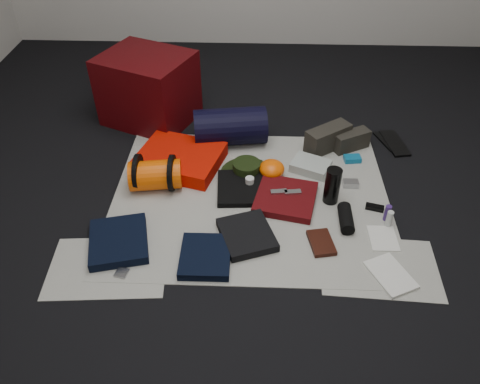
{
  "coord_description": "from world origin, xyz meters",
  "views": [
    {
      "loc": [
        0.01,
        -2.06,
        1.79
      ],
      "look_at": [
        -0.06,
        -0.06,
        0.1
      ],
      "focal_mm": 35.0,
      "sensor_mm": 36.0,
      "label": 1
    }
  ],
  "objects_px": {
    "red_cabinet": "(148,89)",
    "stuff_sack": "(155,175)",
    "compact_camera": "(351,184)",
    "paperback_book": "(321,243)",
    "water_bottle": "(332,186)",
    "sleeping_pad": "(180,159)",
    "navy_duffel": "(230,127)"
  },
  "relations": [
    {
      "from": "red_cabinet",
      "to": "water_bottle",
      "type": "relative_size",
      "value": 2.6
    },
    {
      "from": "sleeping_pad",
      "to": "compact_camera",
      "type": "height_order",
      "value": "sleeping_pad"
    },
    {
      "from": "water_bottle",
      "to": "paperback_book",
      "type": "height_order",
      "value": "water_bottle"
    },
    {
      "from": "red_cabinet",
      "to": "paperback_book",
      "type": "height_order",
      "value": "red_cabinet"
    },
    {
      "from": "compact_camera",
      "to": "paperback_book",
      "type": "height_order",
      "value": "compact_camera"
    },
    {
      "from": "stuff_sack",
      "to": "navy_duffel",
      "type": "xyz_separation_m",
      "value": [
        0.41,
        0.49,
        0.04
      ]
    },
    {
      "from": "red_cabinet",
      "to": "compact_camera",
      "type": "distance_m",
      "value": 1.53
    },
    {
      "from": "sleeping_pad",
      "to": "paperback_book",
      "type": "bearing_deg",
      "value": -38.8
    },
    {
      "from": "navy_duffel",
      "to": "sleeping_pad",
      "type": "bearing_deg",
      "value": -148.01
    },
    {
      "from": "stuff_sack",
      "to": "water_bottle",
      "type": "xyz_separation_m",
      "value": [
        1.02,
        -0.09,
        0.02
      ]
    },
    {
      "from": "red_cabinet",
      "to": "compact_camera",
      "type": "bearing_deg",
      "value": -5.23
    },
    {
      "from": "red_cabinet",
      "to": "stuff_sack",
      "type": "distance_m",
      "value": 0.81
    },
    {
      "from": "sleeping_pad",
      "to": "stuff_sack",
      "type": "relative_size",
      "value": 1.66
    },
    {
      "from": "stuff_sack",
      "to": "compact_camera",
      "type": "height_order",
      "value": "stuff_sack"
    },
    {
      "from": "sleeping_pad",
      "to": "paperback_book",
      "type": "height_order",
      "value": "sleeping_pad"
    },
    {
      "from": "sleeping_pad",
      "to": "navy_duffel",
      "type": "distance_m",
      "value": 0.41
    },
    {
      "from": "water_bottle",
      "to": "compact_camera",
      "type": "relative_size",
      "value": 2.43
    },
    {
      "from": "water_bottle",
      "to": "compact_camera",
      "type": "distance_m",
      "value": 0.21
    },
    {
      "from": "red_cabinet",
      "to": "navy_duffel",
      "type": "height_order",
      "value": "red_cabinet"
    },
    {
      "from": "compact_camera",
      "to": "water_bottle",
      "type": "bearing_deg",
      "value": -134.57
    },
    {
      "from": "red_cabinet",
      "to": "navy_duffel",
      "type": "distance_m",
      "value": 0.66
    },
    {
      "from": "red_cabinet",
      "to": "navy_duffel",
      "type": "relative_size",
      "value": 1.22
    },
    {
      "from": "navy_duffel",
      "to": "stuff_sack",
      "type": "bearing_deg",
      "value": -138.91
    },
    {
      "from": "sleeping_pad",
      "to": "paperback_book",
      "type": "distance_m",
      "value": 1.06
    },
    {
      "from": "stuff_sack",
      "to": "paperback_book",
      "type": "bearing_deg",
      "value": -25.06
    },
    {
      "from": "water_bottle",
      "to": "paperback_book",
      "type": "bearing_deg",
      "value": -103.57
    },
    {
      "from": "compact_camera",
      "to": "stuff_sack",
      "type": "bearing_deg",
      "value": -177.61
    },
    {
      "from": "red_cabinet",
      "to": "water_bottle",
      "type": "bearing_deg",
      "value": -12.5
    },
    {
      "from": "compact_camera",
      "to": "paperback_book",
      "type": "distance_m",
      "value": 0.54
    },
    {
      "from": "sleeping_pad",
      "to": "stuff_sack",
      "type": "height_order",
      "value": "stuff_sack"
    },
    {
      "from": "compact_camera",
      "to": "paperback_book",
      "type": "xyz_separation_m",
      "value": [
        -0.22,
        -0.49,
        -0.01
      ]
    },
    {
      "from": "sleeping_pad",
      "to": "paperback_book",
      "type": "xyz_separation_m",
      "value": [
        0.83,
        -0.67,
        -0.03
      ]
    }
  ]
}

